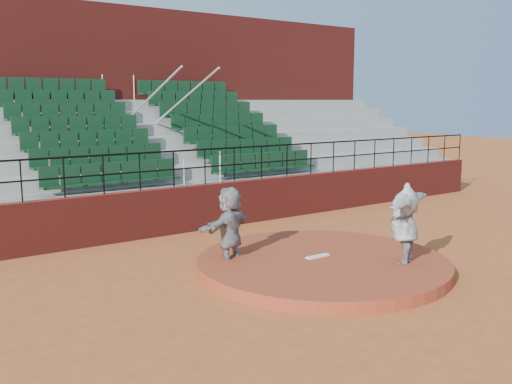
% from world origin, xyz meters
% --- Properties ---
extents(ground, '(90.00, 90.00, 0.00)m').
position_xyz_m(ground, '(0.00, 0.00, 0.00)').
color(ground, '#AD5427').
rests_on(ground, ground).
extents(pitchers_mound, '(5.50, 5.50, 0.25)m').
position_xyz_m(pitchers_mound, '(0.00, 0.00, 0.12)').
color(pitchers_mound, '#933A21').
rests_on(pitchers_mound, ground).
extents(pitching_rubber, '(0.60, 0.15, 0.03)m').
position_xyz_m(pitching_rubber, '(0.00, 0.15, 0.27)').
color(pitching_rubber, white).
rests_on(pitching_rubber, pitchers_mound).
extents(boundary_wall, '(24.00, 0.30, 1.30)m').
position_xyz_m(boundary_wall, '(0.00, 5.00, 0.65)').
color(boundary_wall, maroon).
rests_on(boundary_wall, ground).
extents(wall_railing, '(24.04, 0.05, 1.03)m').
position_xyz_m(wall_railing, '(0.00, 5.00, 2.03)').
color(wall_railing, black).
rests_on(wall_railing, boundary_wall).
extents(seating_deck, '(24.00, 5.97, 4.63)m').
position_xyz_m(seating_deck, '(0.00, 8.64, 1.45)').
color(seating_deck, gray).
rests_on(seating_deck, ground).
extents(press_box_facade, '(24.00, 3.00, 7.10)m').
position_xyz_m(press_box_facade, '(0.00, 12.60, 3.55)').
color(press_box_facade, maroon).
rests_on(press_box_facade, ground).
extents(pitcher, '(2.19, 1.32, 1.73)m').
position_xyz_m(pitcher, '(1.14, -1.27, 1.12)').
color(pitcher, black).
rests_on(pitcher, pitchers_mound).
extents(fielder, '(1.77, 1.14, 1.83)m').
position_xyz_m(fielder, '(-1.59, 1.27, 0.91)').
color(fielder, black).
rests_on(fielder, ground).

